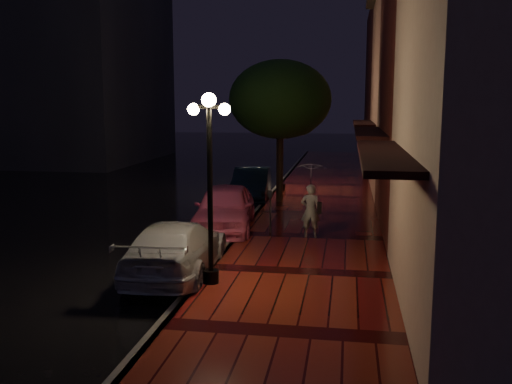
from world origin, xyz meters
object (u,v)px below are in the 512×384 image
Objects in this scene: streetlamp_far at (282,138)px; navy_car at (252,184)px; pink_car at (225,208)px; woman_with_umbrella at (311,188)px; street_tree at (280,102)px; parking_meter at (270,207)px; streetlamp_near at (210,177)px; silver_car at (176,248)px.

streetlamp_far is 3.00m from navy_car.
woman_with_umbrella reaches higher than pink_car.
street_tree is 3.90m from navy_car.
woman_with_umbrella is at bearing -5.60° from parking_meter.
streetlamp_near is 14.00m from streetlamp_far.
pink_car is at bearing -93.18° from navy_car.
street_tree is at bearing -73.33° from woman_with_umbrella.
streetlamp_near is 3.17× the size of parking_meter.
woman_with_umbrella is at bearing -74.63° from street_tree.
woman_with_umbrella is at bearing -77.99° from streetlamp_far.
parking_meter is at bearing -15.96° from woman_with_umbrella.
street_tree is (0.26, -3.01, 1.64)m from streetlamp_far.
streetlamp_near is 11.12m from street_tree.
silver_car is at bearing -98.00° from pink_car.
woman_with_umbrella is (3.05, 3.96, 0.99)m from silver_car.
parking_meter is (0.39, -5.73, -3.27)m from street_tree.
woman_with_umbrella is (1.69, -6.13, -2.58)m from street_tree.
navy_car is at bearing -117.81° from streetlamp_far.
pink_car is (-0.95, 5.84, -1.82)m from streetlamp_near.
parking_meter reaches higher than silver_car.
streetlamp_far is 13.28m from silver_car.
streetlamp_near is 1.00× the size of streetlamp_far.
navy_car is 7.76m from woman_with_umbrella.
streetlamp_near is 5.54m from parking_meter.
streetlamp_far is 3.44m from street_tree.
pink_car is 3.18m from woman_with_umbrella.
street_tree is 4.26× the size of parking_meter.
street_tree is at bearing 70.58° from pink_car.
pink_car reaches higher than silver_car.
navy_car reaches higher than silver_car.
streetlamp_far is at bearing 57.74° from navy_car.
streetlamp_far is at bearing 105.91° from parking_meter.
streetlamp_near is 0.74× the size of street_tree.
silver_car is at bearing -94.82° from streetlamp_far.
parking_meter is at bearing -86.09° from street_tree.
street_tree reaches higher than streetlamp_far.
parking_meter is (0.65, 5.26, -1.63)m from streetlamp_near.
streetlamp_near is 0.94× the size of pink_car.
navy_car is (-1.09, -2.06, -1.89)m from streetlamp_far.
streetlamp_near is at bearing 69.49° from woman_with_umbrella.
street_tree is (0.26, 10.99, 1.64)m from streetlamp_near.
streetlamp_near is 1.88× the size of woman_with_umbrella.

